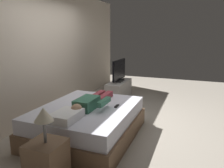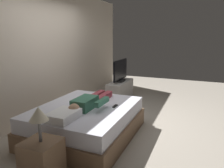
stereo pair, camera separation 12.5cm
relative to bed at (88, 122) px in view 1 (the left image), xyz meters
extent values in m
plane|color=#ADA393|center=(0.74, -0.23, -0.26)|extent=(10.00, 10.00, 0.00)
cube|color=beige|center=(1.14, 1.37, 1.14)|extent=(6.40, 0.10, 2.80)
cube|color=brown|center=(0.00, 0.00, -0.11)|extent=(1.91, 1.56, 0.30)
cube|color=white|center=(0.00, 0.00, 0.16)|extent=(1.83, 1.48, 0.24)
cube|color=white|center=(-0.64, 0.00, 0.34)|extent=(0.48, 0.34, 0.12)
cube|color=#387056|center=(-0.10, -0.05, 0.37)|extent=(0.48, 0.28, 0.18)
sphere|color=tan|center=(-0.43, -0.05, 0.37)|extent=(0.18, 0.18, 0.18)
cube|color=#993842|center=(0.44, -0.13, 0.33)|extent=(0.60, 0.11, 0.11)
cube|color=#993842|center=(0.44, 0.03, 0.33)|extent=(0.60, 0.11, 0.11)
cube|color=#387056|center=(-0.04, -0.33, 0.41)|extent=(0.40, 0.08, 0.08)
cube|color=black|center=(0.18, -0.47, 0.29)|extent=(0.15, 0.04, 0.02)
cube|color=#B7B2AD|center=(2.30, 0.24, -0.01)|extent=(1.10, 0.40, 0.50)
cube|color=black|center=(2.30, 0.24, 0.26)|extent=(0.32, 0.20, 0.05)
cube|color=black|center=(2.30, 0.24, 0.56)|extent=(0.88, 0.05, 0.54)
cube|color=brown|center=(-1.26, -0.12, 0.00)|extent=(0.40, 0.40, 0.52)
cylinder|color=#59595B|center=(-1.26, -0.12, 0.41)|extent=(0.04, 0.04, 0.30)
cone|color=beige|center=(-1.26, -0.12, 0.60)|extent=(0.22, 0.22, 0.16)
camera|label=1|loc=(-3.08, -1.65, 1.45)|focal=34.41mm
camera|label=2|loc=(-3.03, -1.77, 1.45)|focal=34.41mm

